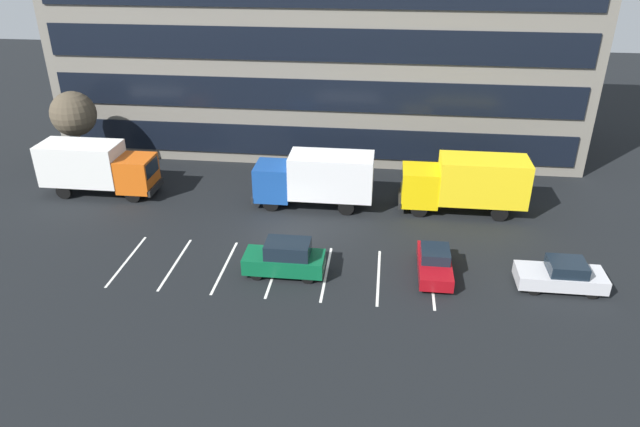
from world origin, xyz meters
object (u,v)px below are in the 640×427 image
Objects in this scene: box_truck_blue at (316,177)px; box_truck_yellow_all at (466,182)px; sedan_silver at (561,275)px; suv_forest at (285,258)px; sedan_maroon at (435,263)px; box_truck_orange at (96,166)px; bare_tree at (73,114)px.

box_truck_blue is 0.98× the size of box_truck_yellow_all.
box_truck_blue is 15.93m from sedan_silver.
box_truck_blue is at bearing 85.86° from suv_forest.
box_truck_blue is 1.78× the size of sedan_silver.
box_truck_yellow_all is 9.43m from sedan_silver.
box_truck_yellow_all is at bearing 73.50° from sedan_maroon.
suv_forest is (-0.61, -8.43, -1.11)m from box_truck_blue.
bare_tree reaches higher than box_truck_orange.
suv_forest reaches higher than sedan_silver.
box_truck_orange is at bearing -179.75° from box_truck_yellow_all.
sedan_silver is (14.26, 0.32, -0.19)m from suv_forest.
box_truck_blue reaches higher than sedan_silver.
bare_tree is at bearing 155.77° from sedan_maroon.
box_truck_yellow_all is 1.96× the size of sedan_maroon.
sedan_maroon is (-2.33, -7.87, -1.39)m from box_truck_yellow_all.
sedan_silver is at bearing -20.67° from bare_tree.
box_truck_orange is at bearing 163.91° from sedan_silver.
sedan_maroon is 0.93× the size of sedan_silver.
sedan_maroon is 7.95m from suv_forest.
box_truck_yellow_all reaches higher than sedan_maroon.
suv_forest is (-7.89, -0.86, 0.24)m from sedan_maroon.
sedan_silver is at bearing -16.09° from box_truck_orange.
box_truck_blue is at bearing 133.90° from sedan_maroon.
bare_tree is (-3.10, 3.72, 2.41)m from box_truck_orange.
box_truck_yellow_all is at bearing 0.25° from box_truck_orange.
sedan_silver reaches higher than sedan_maroon.
box_truck_orange is at bearing -50.21° from bare_tree.
box_truck_blue is 1.83× the size of suv_forest.
box_truck_yellow_all is 8.33m from sedan_maroon.
sedan_maroon is at bearing 6.23° from suv_forest.
box_truck_orange reaches higher than suv_forest.
sedan_silver is at bearing 1.28° from suv_forest.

